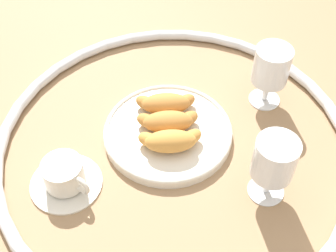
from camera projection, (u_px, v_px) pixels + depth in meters
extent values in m
plane|color=#997551|center=(174.00, 147.00, 0.93)|extent=(2.20, 2.20, 0.00)
torus|color=silver|center=(174.00, 143.00, 0.92)|extent=(0.72, 0.72, 0.02)
cylinder|color=silver|center=(168.00, 133.00, 0.94)|extent=(0.26, 0.26, 0.02)
torus|color=silver|center=(168.00, 130.00, 0.94)|extent=(0.26, 0.26, 0.01)
ellipsoid|color=#CC893D|center=(170.00, 141.00, 0.88)|extent=(0.11, 0.06, 0.04)
ellipsoid|color=#CC893D|center=(192.00, 137.00, 0.90)|extent=(0.05, 0.05, 0.03)
ellipsoid|color=#CC893D|center=(148.00, 140.00, 0.90)|extent=(0.05, 0.04, 0.03)
ellipsoid|color=#BC7A38|center=(168.00, 122.00, 0.92)|extent=(0.11, 0.06, 0.04)
ellipsoid|color=#BC7A38|center=(189.00, 118.00, 0.93)|extent=(0.05, 0.05, 0.03)
ellipsoid|color=#BC7A38|center=(147.00, 121.00, 0.93)|extent=(0.05, 0.04, 0.03)
ellipsoid|color=#BC7A38|center=(166.00, 104.00, 0.95)|extent=(0.11, 0.06, 0.04)
ellipsoid|color=#BC7A38|center=(186.00, 101.00, 0.96)|extent=(0.05, 0.05, 0.03)
ellipsoid|color=#BC7A38|center=(145.00, 102.00, 0.96)|extent=(0.05, 0.04, 0.03)
cylinder|color=silver|center=(66.00, 183.00, 0.87)|extent=(0.14, 0.14, 0.01)
cylinder|color=silver|center=(63.00, 173.00, 0.84)|extent=(0.08, 0.08, 0.05)
cylinder|color=brown|center=(61.00, 166.00, 0.83)|extent=(0.07, 0.07, 0.01)
torus|color=silver|center=(81.00, 185.00, 0.82)|extent=(0.04, 0.03, 0.04)
cylinder|color=white|center=(264.00, 99.00, 1.01)|extent=(0.07, 0.07, 0.01)
cylinder|color=white|center=(266.00, 89.00, 0.99)|extent=(0.01, 0.01, 0.05)
cylinder|color=white|center=(272.00, 65.00, 0.94)|extent=(0.08, 0.08, 0.08)
cylinder|color=yellow|center=(271.00, 71.00, 0.95)|extent=(0.07, 0.07, 0.05)
cylinder|color=white|center=(266.00, 190.00, 0.86)|extent=(0.07, 0.07, 0.01)
cylinder|color=white|center=(268.00, 181.00, 0.84)|extent=(0.01, 0.01, 0.05)
cylinder|color=white|center=(275.00, 159.00, 0.78)|extent=(0.08, 0.08, 0.08)
cylinder|color=gold|center=(273.00, 164.00, 0.79)|extent=(0.07, 0.07, 0.05)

